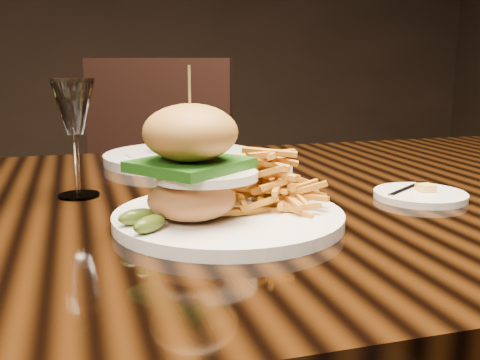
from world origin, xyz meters
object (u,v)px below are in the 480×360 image
object	(u,v)px
chair_far	(150,197)
wine_glass	(74,111)
far_dish	(182,153)
burger_plate	(226,183)
dining_table	(241,245)

from	to	relation	value
chair_far	wine_glass	bearing A→B (deg)	-79.40
wine_glass	far_dish	xyz separation A→B (m)	(0.20, 0.23, -0.11)
burger_plate	wine_glass	bearing A→B (deg)	107.03
burger_plate	far_dish	world-z (taller)	burger_plate
wine_glass	far_dish	distance (m)	0.32
wine_glass	chair_far	world-z (taller)	chair_far
burger_plate	chair_far	xyz separation A→B (m)	(0.03, 1.02, -0.26)
burger_plate	wine_glass	xyz separation A→B (m)	(-0.17, 0.20, 0.07)
dining_table	chair_far	xyz separation A→B (m)	(-0.02, 0.88, -0.13)
dining_table	burger_plate	distance (m)	0.19
wine_glass	far_dish	world-z (taller)	wine_glass
burger_plate	chair_far	distance (m)	1.05
chair_far	burger_plate	bearing A→B (deg)	-67.38
wine_glass	chair_far	xyz separation A→B (m)	(0.20, 0.82, -0.34)
far_dish	chair_far	world-z (taller)	chair_far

